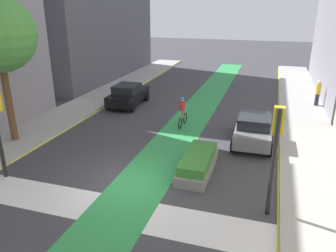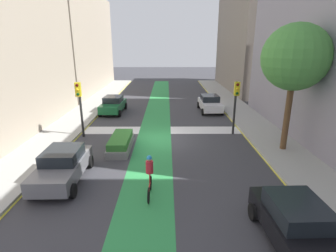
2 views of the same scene
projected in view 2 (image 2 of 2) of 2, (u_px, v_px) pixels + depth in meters
The scene contains 16 objects.
ground_plane at pixel (161, 139), 18.46m from camera, with size 120.00×120.00×0.00m, color #38383D.
bike_lane_paint at pixel (154, 139), 18.45m from camera, with size 2.40×60.00×0.01m, color #2D8C47.
crosswalk_band at pixel (162, 130), 20.36m from camera, with size 12.00×1.80×0.01m, color silver.
sidewalk_left at pixel (269, 138), 18.47m from camera, with size 3.00×60.00×0.15m, color #9E9E99.
curb_stripe_left at pixel (247, 139), 18.48m from camera, with size 0.16×60.00×0.01m, color yellow.
sidewalk_right at pixel (54, 138), 18.40m from camera, with size 3.00×60.00×0.15m, color #9E9E99.
curb_stripe_right at pixel (76, 139), 18.43m from camera, with size 0.16×60.00×0.01m, color yellow.
traffic_signal_near_right at pixel (79, 99), 18.01m from camera, with size 0.35×0.52×3.91m.
traffic_signal_near_left at pixel (236, 98), 18.64m from camera, with size 0.35×0.52×3.85m.
car_white_left_near at pixel (210, 103), 25.86m from camera, with size 2.12×4.25×1.57m.
car_black_left_far at pixel (298, 225), 8.46m from camera, with size 2.12×4.25×1.57m.
car_green_right_near at pixel (113, 104), 25.34m from camera, with size 2.17×4.27×1.57m.
car_grey_right_far at pixel (63, 165), 12.63m from camera, with size 2.10×4.24×1.57m.
cyclist_in_lane at pixel (149, 175), 11.35m from camera, with size 0.32×1.73×1.86m.
street_tree_near at pixel (295, 58), 14.80m from camera, with size 3.74×3.74×7.36m.
median_planter at pixel (121, 143), 16.59m from camera, with size 1.28×3.44×0.85m.
Camera 2 is at (-0.38, 17.35, 6.36)m, focal length 28.27 mm.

